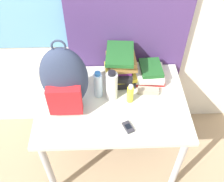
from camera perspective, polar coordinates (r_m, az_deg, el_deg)
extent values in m
cube|color=silver|center=(1.90, -0.52, 18.87)|extent=(6.00, 0.05, 2.50)
cube|color=#4C336B|center=(1.86, 3.81, 18.11)|extent=(0.90, 0.04, 2.50)
cube|color=beige|center=(1.87, 0.00, -2.42)|extent=(1.05, 0.75, 0.03)
cylinder|color=#B2B2B7|center=(2.04, -13.57, -16.37)|extent=(0.05, 0.05, 0.71)
cylinder|color=#B2B2B7|center=(2.06, 14.05, -15.50)|extent=(0.05, 0.05, 0.71)
cylinder|color=#B2B2B7|center=(2.39, -11.65, -2.71)|extent=(0.05, 0.05, 0.71)
cylinder|color=#B2B2B7|center=(2.41, 11.01, -2.11)|extent=(0.05, 0.05, 0.71)
ellipsoid|color=#2D3851|center=(1.70, -10.33, 2.72)|extent=(0.31, 0.17, 0.48)
cube|color=red|center=(1.69, -10.22, -2.10)|extent=(0.21, 0.06, 0.21)
torus|color=#2D3851|center=(1.53, -11.58, 9.53)|extent=(0.09, 0.01, 0.09)
cube|color=black|center=(2.00, 2.08, 3.47)|extent=(0.19, 0.27, 0.06)
cube|color=yellow|center=(1.96, 1.81, 4.19)|extent=(0.24, 0.26, 0.03)
cube|color=black|center=(1.94, 2.12, 4.88)|extent=(0.19, 0.29, 0.04)
cube|color=#6B2370|center=(1.92, 1.74, 5.71)|extent=(0.16, 0.21, 0.02)
cube|color=olive|center=(1.91, 2.01, 6.43)|extent=(0.22, 0.25, 0.03)
cube|color=olive|center=(1.88, 2.28, 7.23)|extent=(0.19, 0.22, 0.04)
cube|color=#1E5623|center=(1.86, 1.74, 8.09)|extent=(0.22, 0.29, 0.03)
cube|color=red|center=(2.03, 8.09, 3.26)|extent=(0.23, 0.22, 0.03)
cube|color=silver|center=(1.99, 8.14, 3.85)|extent=(0.22, 0.21, 0.05)
cube|color=#1E5623|center=(1.98, 8.48, 5.00)|extent=(0.17, 0.21, 0.03)
cylinder|color=silver|center=(1.82, -3.03, 1.24)|extent=(0.06, 0.06, 0.20)
cylinder|color=#286BB7|center=(1.75, -3.17, 3.77)|extent=(0.04, 0.04, 0.02)
cylinder|color=white|center=(1.80, 0.07, 1.05)|extent=(0.08, 0.08, 0.22)
cylinder|color=black|center=(1.71, 0.08, 3.89)|extent=(0.05, 0.05, 0.02)
cylinder|color=yellow|center=(1.81, 3.99, -0.75)|extent=(0.05, 0.05, 0.13)
cylinder|color=white|center=(1.76, 4.12, 0.93)|extent=(0.03, 0.03, 0.02)
cube|color=#2D2D33|center=(1.71, 3.53, -7.87)|extent=(0.08, 0.10, 0.02)
cube|color=black|center=(1.70, 3.54, -7.70)|extent=(0.05, 0.05, 0.00)
cube|color=gray|center=(1.91, 7.88, 0.05)|extent=(0.16, 0.07, 0.04)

